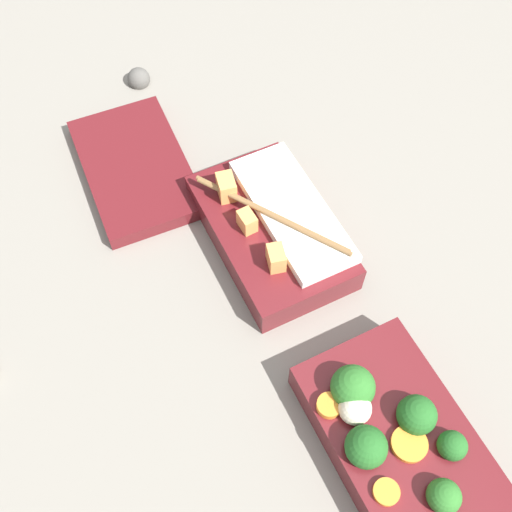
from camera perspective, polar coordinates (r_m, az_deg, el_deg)
name	(u,v)px	position (r m, az deg, el deg)	size (l,w,h in m)	color
ground_plane	(323,328)	(0.64, 6.40, -6.81)	(3.00, 3.00, 0.00)	gray
bento_tray_vegetable	(395,437)	(0.59, 13.10, -16.48)	(0.20, 0.12, 0.07)	maroon
bento_tray_rice	(273,228)	(0.68, 1.64, 2.68)	(0.20, 0.12, 0.06)	maroon
bento_lid	(136,168)	(0.76, -11.39, 8.25)	(0.20, 0.12, 0.02)	maroon
pebble_0	(139,79)	(0.87, -11.10, 16.23)	(0.03, 0.03, 0.03)	#595651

